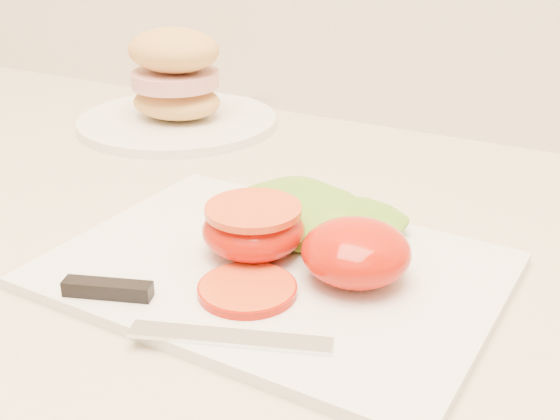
% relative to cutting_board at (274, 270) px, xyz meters
% --- Properties ---
extents(cutting_board, '(0.36, 0.27, 0.01)m').
position_rel_cutting_board_xyz_m(cutting_board, '(0.00, 0.00, 0.00)').
color(cutting_board, white).
rests_on(cutting_board, counter).
extents(tomato_half_dome, '(0.09, 0.09, 0.05)m').
position_rel_cutting_board_xyz_m(tomato_half_dome, '(0.07, 0.01, 0.03)').
color(tomato_half_dome, red).
rests_on(tomato_half_dome, cutting_board).
extents(tomato_half_cut, '(0.09, 0.09, 0.04)m').
position_rel_cutting_board_xyz_m(tomato_half_cut, '(-0.02, 0.01, 0.03)').
color(tomato_half_cut, red).
rests_on(tomato_half_cut, cutting_board).
extents(tomato_slice_0, '(0.07, 0.07, 0.01)m').
position_rel_cutting_board_xyz_m(tomato_slice_0, '(0.00, -0.05, 0.01)').
color(tomato_slice_0, orange).
rests_on(tomato_slice_0, cutting_board).
extents(lettuce_leaf_0, '(0.17, 0.14, 0.03)m').
position_rel_cutting_board_xyz_m(lettuce_leaf_0, '(-0.01, 0.07, 0.02)').
color(lettuce_leaf_0, '#649C29').
rests_on(lettuce_leaf_0, cutting_board).
extents(lettuce_leaf_1, '(0.13, 0.11, 0.02)m').
position_rel_cutting_board_xyz_m(lettuce_leaf_1, '(0.03, 0.08, 0.02)').
color(lettuce_leaf_1, '#649C29').
rests_on(lettuce_leaf_1, cutting_board).
extents(knife, '(0.21, 0.06, 0.01)m').
position_rel_cutting_board_xyz_m(knife, '(-0.04, -0.10, 0.01)').
color(knife, silver).
rests_on(knife, cutting_board).
extents(sandwich_plate, '(0.26, 0.26, 0.13)m').
position_rel_cutting_board_xyz_m(sandwich_plate, '(-0.30, 0.29, 0.04)').
color(sandwich_plate, white).
rests_on(sandwich_plate, counter).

